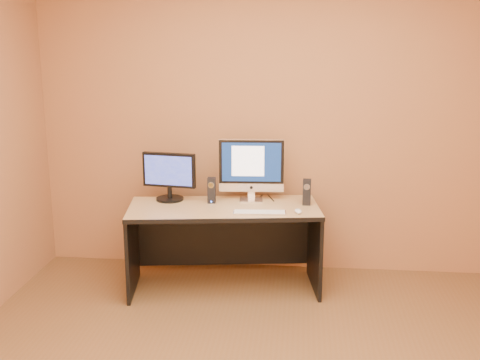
# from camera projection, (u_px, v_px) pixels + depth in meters

# --- Properties ---
(walls) EXTENTS (4.00, 4.00, 2.60)m
(walls) POSITION_uv_depth(u_px,v_px,m) (258.00, 174.00, 3.06)
(walls) COLOR #945E3C
(walls) RESTS_ON ground
(desk) EXTENTS (1.55, 0.85, 0.68)m
(desk) POSITION_uv_depth(u_px,v_px,m) (224.00, 248.00, 4.75)
(desk) COLOR tan
(desk) RESTS_ON ground
(imac) EXTENTS (0.54, 0.23, 0.51)m
(imac) POSITION_uv_depth(u_px,v_px,m) (251.00, 170.00, 4.78)
(imac) COLOR silver
(imac) RESTS_ON desk
(second_monitor) EXTENTS (0.47, 0.28, 0.39)m
(second_monitor) POSITION_uv_depth(u_px,v_px,m) (169.00, 177.00, 4.81)
(second_monitor) COLOR black
(second_monitor) RESTS_ON desk
(speaker_left) EXTENTS (0.07, 0.07, 0.20)m
(speaker_left) POSITION_uv_depth(u_px,v_px,m) (212.00, 190.00, 4.76)
(speaker_left) COLOR black
(speaker_left) RESTS_ON desk
(speaker_right) EXTENTS (0.06, 0.07, 0.20)m
(speaker_right) POSITION_uv_depth(u_px,v_px,m) (307.00, 192.00, 4.70)
(speaker_right) COLOR black
(speaker_right) RESTS_ON desk
(keyboard) EXTENTS (0.40, 0.13, 0.02)m
(keyboard) POSITION_uv_depth(u_px,v_px,m) (260.00, 212.00, 4.49)
(keyboard) COLOR silver
(keyboard) RESTS_ON desk
(mouse) EXTENTS (0.07, 0.10, 0.03)m
(mouse) POSITION_uv_depth(u_px,v_px,m) (298.00, 211.00, 4.49)
(mouse) COLOR white
(mouse) RESTS_ON desk
(cable_a) EXTENTS (0.07, 0.20, 0.01)m
(cable_a) POSITION_uv_depth(u_px,v_px,m) (271.00, 198.00, 4.90)
(cable_a) COLOR black
(cable_a) RESTS_ON desk
(cable_b) EXTENTS (0.06, 0.16, 0.01)m
(cable_b) POSITION_uv_depth(u_px,v_px,m) (259.00, 198.00, 4.91)
(cable_b) COLOR black
(cable_b) RESTS_ON desk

